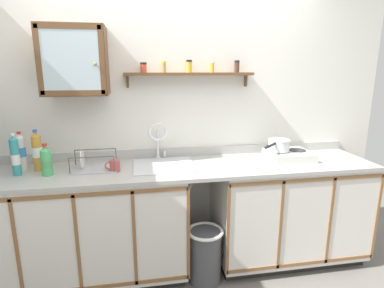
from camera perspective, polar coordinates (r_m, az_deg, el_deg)
The scene contains 17 objects.
back_wall at distance 2.81m, azimuth -2.74°, elevation 4.39°, with size 3.87×0.07×2.53m.
lower_cabinet_run at distance 2.77m, azimuth -19.03°, elevation -14.31°, with size 1.63×0.62×0.91m.
lower_cabinet_run_right at distance 3.03m, azimuth 17.06°, elevation -11.65°, with size 1.33×0.62×0.91m.
countertop at distance 2.57m, azimuth -1.70°, elevation -4.39°, with size 3.23×0.65×0.03m, color #B2B2AD.
backsplash at distance 2.84m, azimuth -2.59°, elevation -1.49°, with size 3.23×0.02×0.08m, color #B2B2AD.
sink at distance 2.59m, azimuth -5.31°, elevation -4.42°, with size 0.49×0.48×0.47m.
hot_plate_stove at distance 2.86m, azimuth 17.33°, elevation -2.02°, with size 0.37×0.32×0.08m.
saucepan at distance 2.82m, azimuth 15.61°, elevation -0.14°, with size 0.31×0.29×0.10m.
bottle_soda_green_0 at distance 2.56m, azimuth -25.08°, elevation -2.88°, with size 0.08×0.08×0.24m.
bottle_juice_amber_1 at distance 2.70m, azimuth -26.46°, elevation -1.25°, with size 0.07×0.07×0.33m.
bottle_opaque_white_2 at distance 2.75m, azimuth -28.77°, elevation -1.34°, with size 0.07×0.07×0.31m.
bottle_detergent_teal_3 at distance 2.65m, azimuth -29.61°, elevation -2.00°, with size 0.06×0.06×0.32m.
dish_rack at distance 2.60m, azimuth -17.66°, elevation -4.00°, with size 0.35×0.26×0.16m.
mug at distance 2.50m, azimuth -14.02°, elevation -3.88°, with size 0.12×0.08×0.09m.
wall_cabinet at distance 2.62m, azimuth -20.70°, elevation 14.06°, with size 0.48×0.32×0.52m.
spice_shelf at distance 2.70m, azimuth -0.50°, elevation 12.91°, with size 1.10×0.14×0.23m.
trash_bin at distance 2.71m, azimuth 2.40°, elevation -19.53°, with size 0.30×0.30×0.46m.
Camera 1 is at (-0.35, -1.98, 1.73)m, focal length 29.15 mm.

